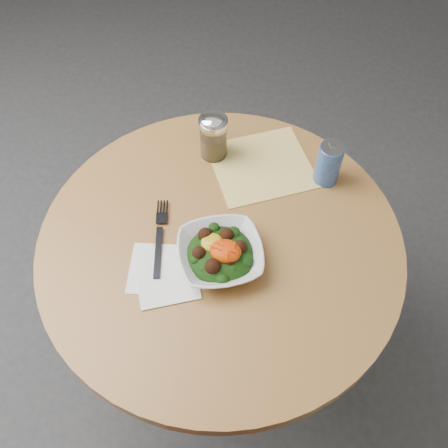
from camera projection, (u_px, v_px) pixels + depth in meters
name	position (u px, v px, depth m)	size (l,w,h in m)	color
ground	(222.00, 351.00, 1.84)	(6.00, 6.00, 0.00)	#2F2F32
table	(221.00, 278.00, 1.39)	(0.90, 0.90, 0.75)	black
cloth_napkin	(262.00, 165.00, 1.36)	(0.26, 0.24, 0.00)	#DFA60B
paper_napkins	(163.00, 273.00, 1.17)	(0.20, 0.19, 0.00)	white
salad_bowl	(220.00, 254.00, 1.17)	(0.26, 0.26, 0.07)	silver
fork	(160.00, 235.00, 1.22)	(0.08, 0.23, 0.00)	black
spice_shaker	(213.00, 136.00, 1.33)	(0.08, 0.08, 0.14)	silver
beverage_can	(329.00, 164.00, 1.29)	(0.06, 0.06, 0.12)	navy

